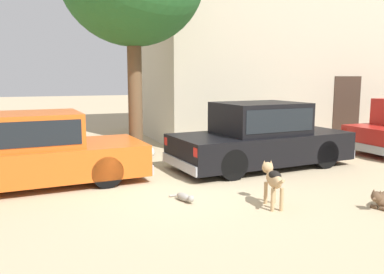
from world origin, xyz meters
The scene contains 6 objects.
ground_plane centered at (0.00, 0.00, 0.00)m, with size 80.00×80.00×0.00m, color tan.
parked_sedan_nearest centered at (-2.79, 1.07, 0.69)m, with size 4.59×2.04×1.40m.
parked_sedan_second centered at (2.19, 0.91, 0.73)m, with size 4.38×2.08×1.49m.
apartment_block centered at (9.63, 6.34, 4.18)m, with size 17.32×5.70×8.36m.
stray_dog_tan centered at (0.88, -1.69, 0.46)m, with size 0.35×0.94×0.69m.
stray_cat centered at (-0.35, -0.94, 0.07)m, with size 0.28×0.55×0.16m.
Camera 1 is at (-2.55, -6.96, 2.05)m, focal length 37.05 mm.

